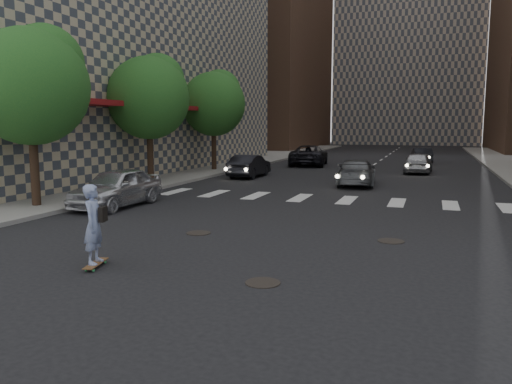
% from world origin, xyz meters
% --- Properties ---
extents(ground, '(160.00, 160.00, 0.00)m').
position_xyz_m(ground, '(0.00, 0.00, 0.00)').
color(ground, black).
rests_on(ground, ground).
extents(sidewalk_left, '(13.00, 80.00, 0.15)m').
position_xyz_m(sidewalk_left, '(-14.50, 20.00, 0.07)').
color(sidewalk_left, gray).
rests_on(sidewalk_left, ground).
extents(tower_left, '(18.00, 24.00, 40.00)m').
position_xyz_m(tower_left, '(-20.00, 55.00, 20.00)').
color(tower_left, brown).
rests_on(tower_left, ground).
extents(tree_a, '(4.20, 4.20, 6.60)m').
position_xyz_m(tree_a, '(-9.45, 3.14, 4.65)').
color(tree_a, '#382619').
rests_on(tree_a, sidewalk_left).
extents(tree_b, '(4.20, 4.20, 6.60)m').
position_xyz_m(tree_b, '(-9.45, 11.14, 4.65)').
color(tree_b, '#382619').
rests_on(tree_b, sidewalk_left).
extents(tree_c, '(4.20, 4.20, 6.60)m').
position_xyz_m(tree_c, '(-9.45, 19.14, 4.65)').
color(tree_c, '#382619').
rests_on(tree_c, sidewalk_left).
extents(manhole_a, '(0.70, 0.70, 0.02)m').
position_xyz_m(manhole_a, '(1.20, -2.50, 0.01)').
color(manhole_a, black).
rests_on(manhole_a, ground).
extents(manhole_b, '(0.70, 0.70, 0.02)m').
position_xyz_m(manhole_b, '(-2.00, 1.20, 0.01)').
color(manhole_b, black).
rests_on(manhole_b, ground).
extents(manhole_c, '(0.70, 0.70, 0.02)m').
position_xyz_m(manhole_c, '(3.30, 2.00, 0.01)').
color(manhole_c, black).
rests_on(manhole_c, ground).
extents(skateboarder, '(0.56, 0.95, 1.83)m').
position_xyz_m(skateboarder, '(-2.60, -2.66, 0.96)').
color(skateboarder, brown).
rests_on(skateboarder, ground).
extents(silver_sedan, '(1.78, 4.37, 1.48)m').
position_xyz_m(silver_sedan, '(-7.00, 4.45, 0.74)').
color(silver_sedan, silver).
rests_on(silver_sedan, ground).
extents(traffic_car_a, '(1.45, 4.07, 1.34)m').
position_xyz_m(traffic_car_a, '(-5.97, 16.28, 0.67)').
color(traffic_car_a, black).
rests_on(traffic_car_a, ground).
extents(traffic_car_b, '(2.26, 4.72, 1.33)m').
position_xyz_m(traffic_car_b, '(0.61, 14.39, 0.66)').
color(traffic_car_b, '#595C60').
rests_on(traffic_car_b, ground).
extents(traffic_car_c, '(3.25, 5.85, 1.55)m').
position_xyz_m(traffic_car_c, '(-4.67, 26.00, 0.77)').
color(traffic_car_c, black).
rests_on(traffic_car_c, ground).
extents(traffic_car_d, '(1.82, 4.11, 1.38)m').
position_xyz_m(traffic_car_d, '(3.43, 22.26, 0.69)').
color(traffic_car_d, '#9EA0A5').
rests_on(traffic_car_d, ground).
extents(traffic_car_e, '(1.87, 4.02, 1.28)m').
position_xyz_m(traffic_car_e, '(3.44, 30.76, 0.64)').
color(traffic_car_e, black).
rests_on(traffic_car_e, ground).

